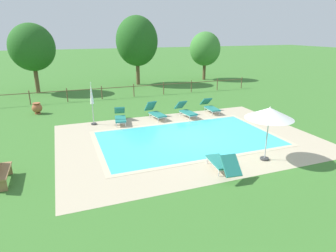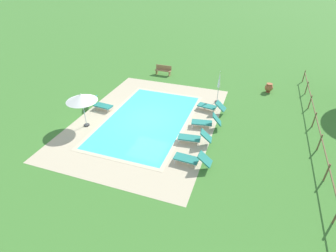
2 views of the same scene
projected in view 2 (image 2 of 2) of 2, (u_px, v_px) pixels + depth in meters
ground_plane at (147, 120)px, 17.59m from camera, size 160.00×160.00×0.00m
pool_deck_paving at (147, 120)px, 17.58m from camera, size 12.49×8.97×0.01m
swimming_pool_water at (147, 120)px, 17.58m from camera, size 8.55×5.03×0.01m
pool_coping_rim at (147, 120)px, 17.58m from camera, size 9.03×5.51×0.01m
sun_lounger_north_near_steps at (206, 122)px, 16.62m from camera, size 0.91×1.95×0.98m
sun_lounger_north_mid at (194, 137)px, 15.19m from camera, size 0.83×2.01×0.90m
sun_lounger_north_far at (211, 106)px, 18.42m from camera, size 0.92×2.07×0.84m
sun_lounger_south_near_corner at (192, 159)px, 13.57m from camera, size 0.70×2.01×0.86m
sun_lounger_south_mid at (100, 104)px, 18.66m from camera, size 0.78×1.99×0.91m
patio_umbrella_open_foreground at (81, 98)px, 15.90m from camera, size 1.91×1.91×2.28m
patio_umbrella_closed_row_mid_west at (219, 83)px, 18.94m from camera, size 0.32×0.32×2.45m
wooden_bench_lawn_side at (163, 70)px, 24.18m from camera, size 0.45×1.50×0.87m
terracotta_urn_near_fence at (269, 88)px, 21.05m from camera, size 0.63×0.63×0.72m
perimeter_fence at (320, 140)px, 14.45m from camera, size 20.68×0.08×1.05m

